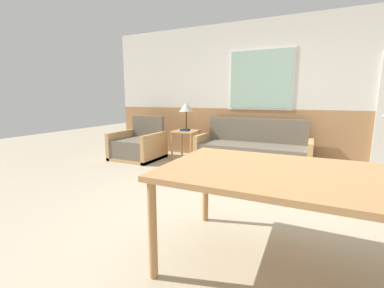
% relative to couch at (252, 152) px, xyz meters
% --- Properties ---
extents(ground_plane, '(16.00, 16.00, 0.00)m').
position_rel_couch_xyz_m(ground_plane, '(0.30, -2.11, -0.26)').
color(ground_plane, '#B2A58C').
extents(wall_back, '(7.20, 0.09, 2.70)m').
position_rel_couch_xyz_m(wall_back, '(0.29, 0.52, 1.10)').
color(wall_back, '#AD7A4C').
rests_on(wall_back, ground_plane).
extents(couch, '(2.02, 0.76, 0.86)m').
position_rel_couch_xyz_m(couch, '(0.00, 0.00, 0.00)').
color(couch, tan).
rests_on(couch, ground_plane).
extents(armchair, '(0.92, 0.87, 0.86)m').
position_rel_couch_xyz_m(armchair, '(-2.26, -0.41, -0.00)').
color(armchair, tan).
rests_on(armchair, ground_plane).
extents(side_table, '(0.49, 0.49, 0.58)m').
position_rel_couch_xyz_m(side_table, '(-1.38, 0.04, 0.21)').
color(side_table, tan).
rests_on(side_table, ground_plane).
extents(table_lamp, '(0.29, 0.29, 0.57)m').
position_rel_couch_xyz_m(table_lamp, '(-1.42, 0.12, 0.78)').
color(table_lamp, black).
rests_on(table_lamp, side_table).
extents(book_stack, '(0.18, 0.12, 0.03)m').
position_rel_couch_xyz_m(book_stack, '(-1.37, -0.04, 0.34)').
color(book_stack, '#234799').
rests_on(book_stack, side_table).
extents(dining_table, '(1.84, 1.07, 0.75)m').
position_rel_couch_xyz_m(dining_table, '(0.90, -2.83, 0.43)').
color(dining_table, '#B27F4C').
rests_on(dining_table, ground_plane).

